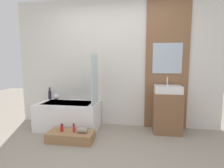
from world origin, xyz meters
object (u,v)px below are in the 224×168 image
object	(u,v)px
vase_tall_dark	(50,94)
wooden_step_bench	(71,136)
vase_round_light	(56,97)
bottle_soap_primary	(62,128)
sink	(168,89)
bottle_soap_secondary	(74,128)
bathtub	(68,115)

from	to	relation	value
vase_tall_dark	wooden_step_bench	bearing A→B (deg)	-45.47
vase_round_light	bottle_soap_primary	xyz separation A→B (m)	(0.47, -0.77, -0.37)
vase_round_light	bottle_soap_primary	distance (m)	0.97
wooden_step_bench	vase_tall_dark	distance (m)	1.25
bottle_soap_primary	sink	bearing A→B (deg)	19.80
bottle_soap_secondary	wooden_step_bench	bearing A→B (deg)	180.00
bathtub	bottle_soap_secondary	world-z (taller)	bathtub
wooden_step_bench	vase_round_light	distance (m)	1.11
sink	bottle_soap_primary	xyz separation A→B (m)	(-1.81, -0.65, -0.61)
bottle_soap_primary	bathtub	bearing A→B (deg)	101.44
bathtub	bottle_soap_primary	size ratio (longest dim) A/B	8.97
bathtub	bottle_soap_secondary	xyz separation A→B (m)	(0.32, -0.55, -0.04)
bathtub	wooden_step_bench	xyz separation A→B (m)	(0.27, -0.55, -0.19)
bathtub	vase_tall_dark	size ratio (longest dim) A/B	4.64
vase_tall_dark	bottle_soap_secondary	xyz separation A→B (m)	(0.84, -0.80, -0.40)
sink	bottle_soap_primary	bearing A→B (deg)	-160.20
bathtub	wooden_step_bench	size ratio (longest dim) A/B	1.55
bathtub	bottle_soap_primary	distance (m)	0.56
bathtub	wooden_step_bench	distance (m)	0.64
bottle_soap_primary	bottle_soap_secondary	size ratio (longest dim) A/B	0.89
wooden_step_bench	vase_round_light	xyz separation A→B (m)	(-0.62, 0.77, 0.51)
vase_round_light	bottle_soap_primary	world-z (taller)	vase_round_light
wooden_step_bench	bottle_soap_primary	world-z (taller)	bottle_soap_primary
vase_round_light	vase_tall_dark	bearing A→B (deg)	169.40
bathtub	vase_round_light	size ratio (longest dim) A/B	9.64
bottle_soap_secondary	bathtub	bearing A→B (deg)	120.52
sink	wooden_step_bench	bearing A→B (deg)	-158.51
bathtub	bottle_soap_primary	xyz separation A→B (m)	(0.11, -0.55, -0.05)
vase_tall_dark	bottle_soap_secondary	size ratio (longest dim) A/B	1.72
bathtub	bottle_soap_secondary	size ratio (longest dim) A/B	7.99
bottle_soap_primary	wooden_step_bench	bearing A→B (deg)	0.00
wooden_step_bench	vase_tall_dark	bearing A→B (deg)	134.53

